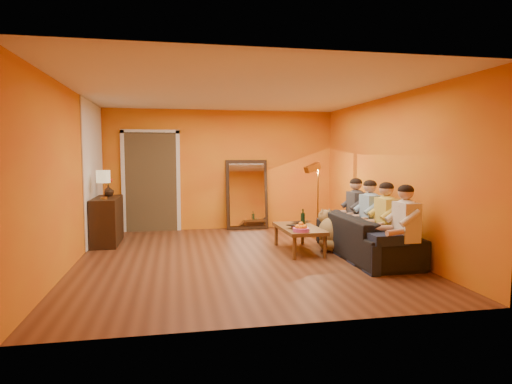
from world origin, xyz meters
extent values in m
cube|color=brown|center=(0.00, 0.00, 0.00)|extent=(5.00, 5.50, 0.00)
cube|color=white|center=(0.00, 0.00, 2.60)|extent=(5.00, 5.50, 0.00)
cube|color=orange|center=(0.00, 2.75, 1.30)|extent=(5.00, 0.00, 2.60)
cube|color=orange|center=(-2.50, 0.00, 1.30)|extent=(0.00, 5.50, 2.60)
cube|color=orange|center=(2.50, 0.00, 1.30)|extent=(0.00, 5.50, 2.60)
cube|color=white|center=(-2.48, 1.75, 1.30)|extent=(0.02, 1.90, 2.58)
cube|color=#3F2D19|center=(-1.50, 2.83, 1.05)|extent=(1.06, 0.30, 2.10)
cube|color=white|center=(-2.07, 2.71, 1.05)|extent=(0.08, 0.06, 2.20)
cube|color=white|center=(-0.93, 2.71, 1.05)|extent=(0.08, 0.06, 2.20)
cube|color=white|center=(-1.50, 2.71, 2.12)|extent=(1.22, 0.06, 0.08)
cube|color=black|center=(0.55, 2.63, 0.76)|extent=(0.92, 0.27, 1.51)
cube|color=white|center=(0.55, 2.59, 0.76)|extent=(0.78, 0.21, 1.35)
cube|color=black|center=(-2.24, 1.55, 0.42)|extent=(0.44, 1.18, 0.85)
imported|color=black|center=(2.00, -0.26, 0.33)|extent=(2.27, 0.89, 0.66)
cylinder|color=black|center=(1.09, 0.20, 0.58)|extent=(0.07, 0.07, 0.31)
imported|color=#B27F3F|center=(1.16, 0.37, 0.47)|extent=(0.11, 0.11, 0.09)
imported|color=black|center=(1.22, 0.60, 0.43)|extent=(0.41, 0.34, 0.03)
imported|color=black|center=(0.86, 0.05, 0.43)|extent=(0.24, 0.29, 0.02)
imported|color=red|center=(0.87, 0.06, 0.45)|extent=(0.21, 0.27, 0.02)
imported|color=black|center=(0.86, 0.04, 0.47)|extent=(0.28, 0.28, 0.02)
imported|color=black|center=(-2.24, 1.80, 0.96)|extent=(0.20, 0.20, 0.21)
camera|label=1|loc=(-1.00, -6.61, 1.63)|focal=30.00mm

